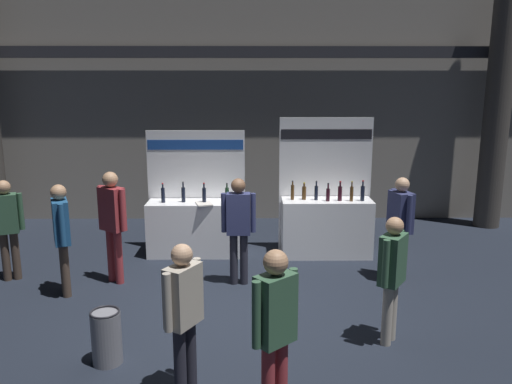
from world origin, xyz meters
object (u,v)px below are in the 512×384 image
Objects in this scene: visitor_0 at (400,219)px; visitor_7 at (392,270)px; trash_bin at (106,337)px; visitor_1 at (112,217)px; exhibitor_booth_1 at (326,221)px; visitor_6 at (184,308)px; visitor_4 at (239,223)px; visitor_3 at (7,222)px; visitor_5 at (275,324)px; visitor_9 at (62,230)px; exhibitor_booth_0 at (196,223)px.

visitor_7 is (-0.66, -1.96, -0.08)m from visitor_0.
visitor_1 is at bearing 102.47° from trash_bin.
exhibitor_booth_1 is 4.71m from visitor_6.
visitor_4 is at bearing -100.89° from visitor_0.
exhibitor_booth_1 reaches higher than trash_bin.
visitor_0 is 6.16m from visitor_3.
visitor_3 is at bearing -82.28° from visitor_5.
visitor_1 reaches higher than trash_bin.
visitor_9 is at bearing 106.84° from visitor_7.
exhibitor_booth_1 is 1.47× the size of visitor_4.
exhibitor_booth_1 is at bearing -155.86° from visitor_0.
visitor_0 is 1.05× the size of visitor_6.
exhibitor_booth_1 is 4.83m from visitor_5.
visitor_5 is at bearing -86.57° from visitor_6.
visitor_7 is (1.46, 1.48, -0.07)m from visitor_5.
exhibitor_booth_1 is 1.40× the size of visitor_1.
visitor_4 is at bearing 33.79° from visitor_1.
visitor_3 reaches higher than visitor_7.
visitor_5 is (1.83, -1.04, 0.68)m from trash_bin.
visitor_4 reaches higher than visitor_6.
visitor_4 reaches higher than visitor_3.
visitor_0 is 4.23m from visitor_6.
visitor_3 is at bearing 104.62° from visitor_7.
exhibitor_booth_0 is at bearing 80.76° from trash_bin.
exhibitor_booth_0 is 2.38m from exhibitor_booth_1.
exhibitor_booth_0 reaches higher than visitor_6.
exhibitor_booth_1 is 1.48× the size of visitor_9.
visitor_9 is at bearing -156.93° from exhibitor_booth_1.
visitor_1 reaches higher than visitor_9.
exhibitor_booth_1 is (2.38, -0.08, 0.04)m from exhibitor_booth_0.
visitor_9 is at bearing 9.70° from visitor_4.
exhibitor_booth_0 is 1.33× the size of visitor_4.
exhibitor_booth_1 is 2.10m from visitor_4.
visitor_3 is 1.02× the size of visitor_6.
visitor_7 is (3.29, 0.44, 0.61)m from trash_bin.
visitor_1 reaches higher than visitor_6.
visitor_6 is at bearing -26.95° from visitor_1.
visitor_0 is at bearing -14.72° from visitor_6.
visitor_9 is at bearing 70.42° from visitor_6.
exhibitor_booth_1 is at bearing 50.68° from trash_bin.
visitor_0 is 4.04m from visitor_5.
visitor_1 reaches higher than visitor_5.
visitor_6 is at bearing -115.53° from exhibitor_booth_1.
exhibitor_booth_0 is at bearing 86.65° from visitor_1.
visitor_0 is at bearing 156.92° from visitor_3.
trash_bin is 2.77m from visitor_4.
visitor_6 is at bearing -31.84° from trash_bin.
visitor_9 is at bearing 121.07° from trash_bin.
visitor_7 is at bearing 7.60° from trash_bin.
trash_bin is at bearing -72.43° from visitor_0.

